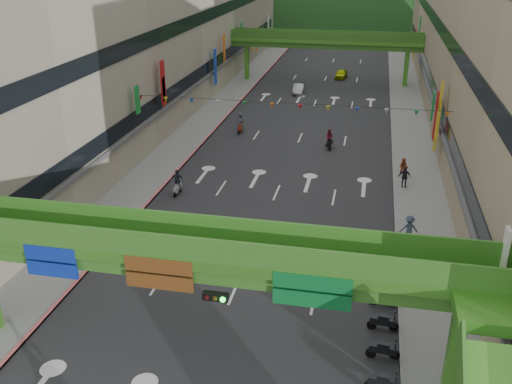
{
  "coord_description": "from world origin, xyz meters",
  "views": [
    {
      "loc": [
        6.7,
        -14.5,
        18.05
      ],
      "look_at": [
        0.0,
        18.0,
        3.5
      ],
      "focal_mm": 40.0,
      "sensor_mm": 36.0,
      "label": 1
    }
  ],
  "objects_px": {
    "overpass_near": "(217,274)",
    "scooter_rider_mid": "(329,139)",
    "pedestrian_red": "(403,169)",
    "car_silver": "(299,89)",
    "car_yellow": "(341,74)"
  },
  "relations": [
    {
      "from": "scooter_rider_mid",
      "to": "pedestrian_red",
      "type": "height_order",
      "value": "scooter_rider_mid"
    },
    {
      "from": "car_silver",
      "to": "car_yellow",
      "type": "height_order",
      "value": "car_yellow"
    },
    {
      "from": "car_silver",
      "to": "overpass_near",
      "type": "bearing_deg",
      "value": -88.78
    },
    {
      "from": "scooter_rider_mid",
      "to": "pedestrian_red",
      "type": "distance_m",
      "value": 9.13
    },
    {
      "from": "overpass_near",
      "to": "pedestrian_red",
      "type": "bearing_deg",
      "value": 70.96
    },
    {
      "from": "scooter_rider_mid",
      "to": "pedestrian_red",
      "type": "bearing_deg",
      "value": -43.15
    },
    {
      "from": "overpass_near",
      "to": "car_yellow",
      "type": "distance_m",
      "value": 63.47
    },
    {
      "from": "overpass_near",
      "to": "car_yellow",
      "type": "height_order",
      "value": "overpass_near"
    },
    {
      "from": "pedestrian_red",
      "to": "car_yellow",
      "type": "bearing_deg",
      "value": 112.48
    },
    {
      "from": "overpass_near",
      "to": "car_yellow",
      "type": "relative_size",
      "value": 7.6
    },
    {
      "from": "scooter_rider_mid",
      "to": "car_silver",
      "type": "relative_size",
      "value": 0.52
    },
    {
      "from": "overpass_near",
      "to": "scooter_rider_mid",
      "type": "relative_size",
      "value": 14.46
    },
    {
      "from": "overpass_near",
      "to": "scooter_rider_mid",
      "type": "height_order",
      "value": "overpass_near"
    },
    {
      "from": "car_silver",
      "to": "car_yellow",
      "type": "distance_m",
      "value": 11.38
    },
    {
      "from": "overpass_near",
      "to": "car_silver",
      "type": "height_order",
      "value": "overpass_near"
    }
  ]
}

